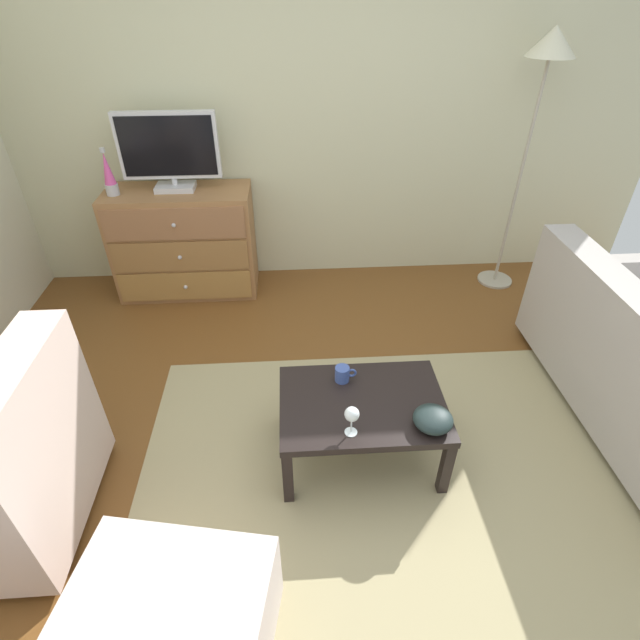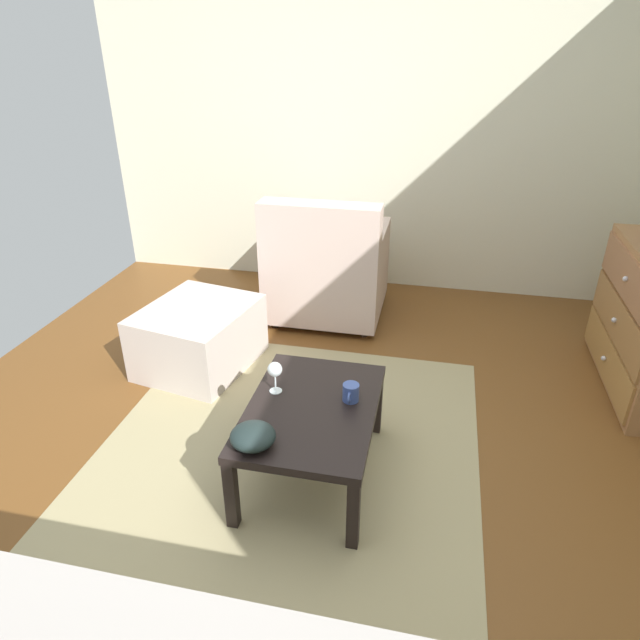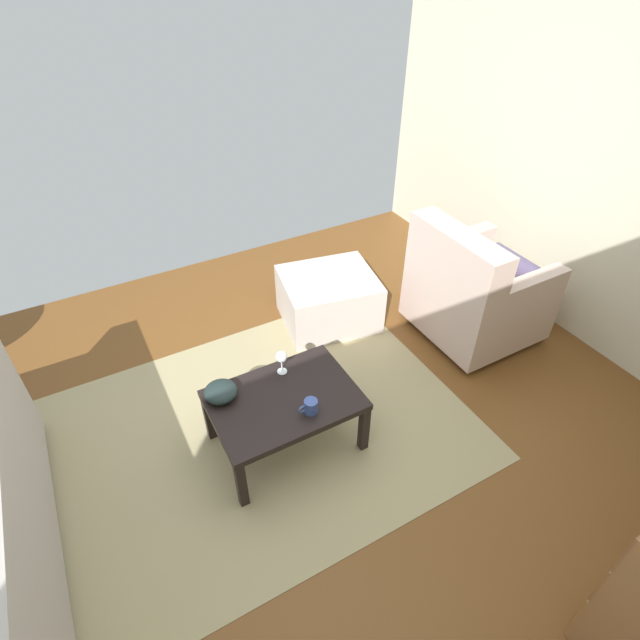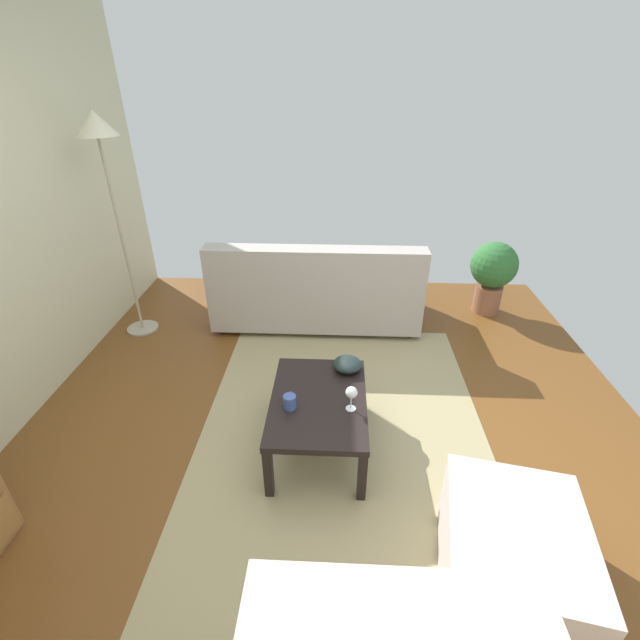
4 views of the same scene
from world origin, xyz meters
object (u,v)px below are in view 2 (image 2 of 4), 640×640
mug (351,393)px  coffee_table (312,415)px  armchair (327,269)px  wine_glass (275,370)px  bowl_decorative (253,436)px  ottoman (199,337)px

mug → coffee_table: bearing=-62.9°
armchair → mug: bearing=15.4°
coffee_table → wine_glass: size_ratio=5.28×
coffee_table → bowl_decorative: size_ratio=4.38×
wine_glass → ottoman: size_ratio=0.22×
mug → bowl_decorative: (0.39, -0.34, -0.00)m
coffee_table → bowl_decorative: bowl_decorative is taller
wine_glass → mug: 0.37m
wine_glass → mug: (-0.00, 0.36, -0.07)m
wine_glass → ottoman: (-0.73, -0.73, -0.31)m
coffee_table → wine_glass: (-0.08, -0.19, 0.17)m
coffee_table → ottoman: size_ratio=1.18×
ottoman → wine_glass: bearing=44.7°
wine_glass → bowl_decorative: bearing=2.7°
coffee_table → mug: bearing=117.1°
wine_glass → bowl_decorative: 0.39m
armchair → ottoman: size_ratio=1.32×
bowl_decorative → coffee_table: bearing=150.1°
coffee_table → armchair: 1.70m
mug → armchair: bearing=-164.6°
coffee_table → ottoman: bearing=-131.6°
wine_glass → mug: bearing=90.3°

